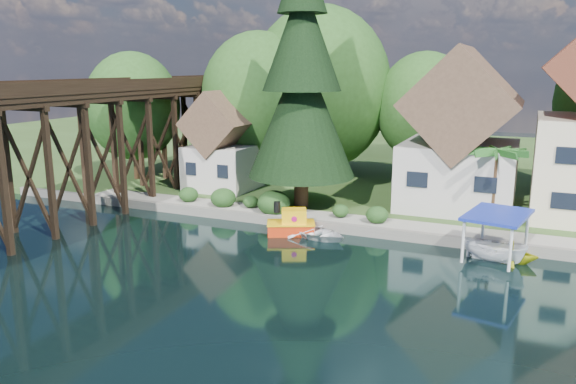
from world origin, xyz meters
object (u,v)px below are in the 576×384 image
at_px(tugboat, 292,224).
at_px(boat_yellow, 515,251).
at_px(shed, 223,148).
at_px(trestle_bridge, 88,139).
at_px(house_left, 460,141).
at_px(palm_tree, 497,154).
at_px(conifer, 302,81).
at_px(boat_white_a, 317,231).
at_px(boat_canopy, 495,241).

relative_size(tugboat, boat_yellow, 1.40).
height_order(shed, tugboat, shed).
bearing_deg(shed, trestle_bridge, -118.19).
height_order(trestle_bridge, house_left, house_left).
xyz_separation_m(house_left, palm_tree, (2.63, -3.81, -0.26)).
relative_size(shed, palm_tree, 1.56).
relative_size(conifer, boat_white_a, 4.77).
bearing_deg(shed, boat_white_a, -35.83).
bearing_deg(boat_yellow, boat_white_a, 103.50).
relative_size(palm_tree, boat_canopy, 1.09).
relative_size(palm_tree, tugboat, 1.51).
height_order(tugboat, boat_white_a, tugboat).
relative_size(trestle_bridge, tugboat, 13.31).
bearing_deg(boat_canopy, boat_white_a, 178.48).
bearing_deg(house_left, boat_canopy, -71.94).
bearing_deg(tugboat, conifer, 105.26).
height_order(conifer, palm_tree, conifer).
xyz_separation_m(house_left, conifer, (-9.97, -4.63, 4.04)).
distance_m(trestle_bridge, boat_yellow, 27.62).
bearing_deg(trestle_bridge, tugboat, 5.44).
xyz_separation_m(tugboat, boat_canopy, (11.84, -0.30, 0.51)).
distance_m(shed, boat_canopy, 22.90).
xyz_separation_m(trestle_bridge, palm_tree, (25.63, 7.02, -0.47)).
xyz_separation_m(shed, tugboat, (9.35, -7.96, -3.19)).
height_order(boat_white_a, boat_canopy, boat_canopy).
height_order(trestle_bridge, boat_yellow, trestle_bridge).
bearing_deg(boat_white_a, palm_tree, -43.85).
bearing_deg(shed, tugboat, -40.42).
bearing_deg(house_left, trestle_bridge, -154.79).
xyz_separation_m(trestle_bridge, conifer, (13.03, 6.19, 3.82)).
bearing_deg(boat_white_a, boat_yellow, -74.23).
bearing_deg(conifer, boat_yellow, -18.70).
bearing_deg(tugboat, shed, 139.58).
xyz_separation_m(trestle_bridge, tugboat, (14.35, 1.37, -4.71)).
height_order(house_left, shed, house_left).
height_order(shed, boat_canopy, shed).
relative_size(conifer, boat_yellow, 7.58).
xyz_separation_m(tugboat, boat_white_a, (1.72, -0.03, -0.24)).
height_order(conifer, tugboat, conifer).
bearing_deg(boat_yellow, house_left, 37.01).
height_order(shed, palm_tree, shed).
bearing_deg(boat_yellow, boat_canopy, 122.25).
relative_size(house_left, conifer, 0.61).
relative_size(conifer, palm_tree, 3.59).
bearing_deg(palm_tree, shed, 173.62).
height_order(boat_white_a, boat_yellow, boat_yellow).
relative_size(tugboat, boat_canopy, 0.72).
relative_size(trestle_bridge, boat_white_a, 11.70).
bearing_deg(shed, conifer, -21.32).
distance_m(conifer, boat_white_a, 10.49).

